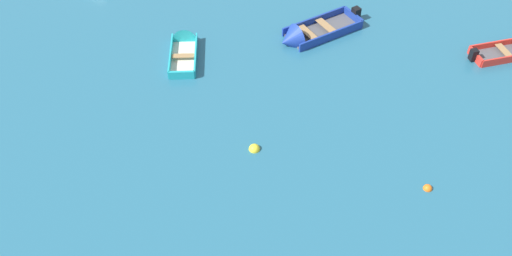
% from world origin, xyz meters
% --- Properties ---
extents(rowboat_turquoise_near_left, '(1.33, 3.48, 1.15)m').
position_xyz_m(rowboat_turquoise_near_left, '(-3.41, 27.32, 0.19)').
color(rowboat_turquoise_near_left, beige).
rests_on(rowboat_turquoise_near_left, ground_plane).
extents(rowboat_deep_blue_cluster_inner, '(4.63, 3.54, 1.45)m').
position_xyz_m(rowboat_deep_blue_cluster_inner, '(2.58, 27.91, 0.22)').
color(rowboat_deep_blue_cluster_inner, '#4C4C51').
rests_on(rowboat_deep_blue_cluster_inner, ground_plane).
extents(mooring_buoy_outer_edge, '(0.47, 0.47, 0.47)m').
position_xyz_m(mooring_buoy_outer_edge, '(-0.09, 20.44, 0.00)').
color(mooring_buoy_outer_edge, yellow).
rests_on(mooring_buoy_outer_edge, ground_plane).
extents(mooring_buoy_central, '(0.35, 0.35, 0.35)m').
position_xyz_m(mooring_buoy_central, '(6.49, 18.26, 0.00)').
color(mooring_buoy_central, orange).
rests_on(mooring_buoy_central, ground_plane).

